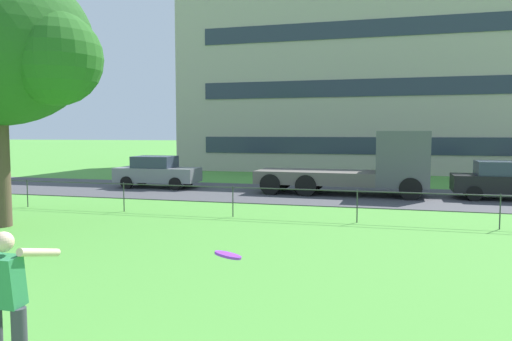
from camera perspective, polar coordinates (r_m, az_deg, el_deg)
name	(u,v)px	position (r m, az deg, el deg)	size (l,w,h in m)	color
street_strip	(320,194)	(21.37, 7.51, -2.79)	(80.00, 6.86, 0.01)	#424247
park_fence	(293,198)	(15.12, 4.34, -3.24)	(35.15, 0.04, 1.00)	#333833
person_thrower	(7,301)	(6.04, -27.14, -13.46)	(0.52, 0.75, 1.65)	#383842
frisbee	(228,255)	(4.85, -3.29, -9.86)	(0.38, 0.38, 0.09)	purple
car_grey_left	(157,172)	(24.28, -11.49, -0.14)	(4.06, 1.93, 1.54)	slate
flatbed_truck_far_left	(367,167)	(21.41, 12.84, 0.41)	(7.36, 2.61, 2.75)	#4C4C51
car_black_center	(504,180)	(21.94, 27.02, -1.02)	(4.02, 1.85, 1.54)	black
apartment_building_background	(383,66)	(37.53, 14.61, 11.80)	(28.26, 10.89, 15.11)	#ADA393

